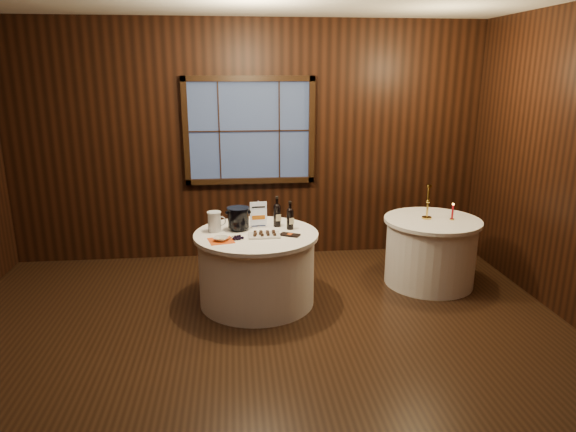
{
  "coord_description": "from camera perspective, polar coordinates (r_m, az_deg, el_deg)",
  "views": [
    {
      "loc": [
        -0.21,
        -4.03,
        2.37
      ],
      "look_at": [
        0.32,
        0.9,
        0.97
      ],
      "focal_mm": 32.0,
      "sensor_mm": 36.0,
      "label": 1
    }
  ],
  "objects": [
    {
      "name": "side_table",
      "position": [
        6.1,
        15.52,
        -3.78
      ],
      "size": [
        1.08,
        1.08,
        0.77
      ],
      "color": "white",
      "rests_on": "ground"
    },
    {
      "name": "main_table",
      "position": [
        5.41,
        -3.5,
        -5.75
      ],
      "size": [
        1.28,
        1.28,
        0.77
      ],
      "color": "white",
      "rests_on": "ground"
    },
    {
      "name": "ground",
      "position": [
        4.68,
        -2.81,
        -14.68
      ],
      "size": [
        6.0,
        6.0,
        0.0
      ],
      "primitive_type": "plane",
      "color": "black",
      "rests_on": "ground"
    },
    {
      "name": "back_wall",
      "position": [
        6.57,
        -4.3,
        8.52
      ],
      "size": [
        6.0,
        0.1,
        3.0
      ],
      "color": "black",
      "rests_on": "ground"
    },
    {
      "name": "sign_stand",
      "position": [
        5.44,
        -3.31,
        -0.25
      ],
      "size": [
        0.18,
        0.1,
        0.29
      ],
      "rotation": [
        0.0,
        0.0,
        0.1
      ],
      "color": "silver",
      "rests_on": "main_table"
    },
    {
      "name": "orange_napkin",
      "position": [
        5.07,
        -7.45,
        -2.73
      ],
      "size": [
        0.28,
        0.28,
        0.0
      ],
      "primitive_type": "cube",
      "rotation": [
        0.0,
        0.0,
        0.23
      ],
      "color": "#DD4C12",
      "rests_on": "main_table"
    },
    {
      "name": "brass_candlestick",
      "position": [
        5.95,
        15.24,
        1.03
      ],
      "size": [
        0.11,
        0.11,
        0.39
      ],
      "color": "gold",
      "rests_on": "side_table"
    },
    {
      "name": "ice_bucket",
      "position": [
        5.36,
        -5.54,
        -0.24
      ],
      "size": [
        0.24,
        0.24,
        0.24
      ],
      "color": "black",
      "rests_on": "main_table"
    },
    {
      "name": "cracker_bowl",
      "position": [
        5.06,
        -7.46,
        -2.52
      ],
      "size": [
        0.18,
        0.18,
        0.03
      ],
      "primitive_type": "imported",
      "rotation": [
        0.0,
        0.0,
        -0.35
      ],
      "color": "silver",
      "rests_on": "orange_napkin"
    },
    {
      "name": "port_bottle_right",
      "position": [
        5.36,
        0.23,
        -0.13
      ],
      "size": [
        0.07,
        0.08,
        0.3
      ],
      "rotation": [
        0.0,
        0.0,
        0.35
      ],
      "color": "black",
      "rests_on": "main_table"
    },
    {
      "name": "grape_bunch",
      "position": [
        5.07,
        -5.59,
        -2.42
      ],
      "size": [
        0.18,
        0.09,
        0.04
      ],
      "rotation": [
        0.0,
        0.0,
        0.2
      ],
      "color": "black",
      "rests_on": "main_table"
    },
    {
      "name": "red_candle",
      "position": [
        6.0,
        17.81,
        0.3
      ],
      "size": [
        0.05,
        0.05,
        0.19
      ],
      "color": "gold",
      "rests_on": "side_table"
    },
    {
      "name": "port_bottle_left",
      "position": [
        5.45,
        -1.23,
        0.28
      ],
      "size": [
        0.08,
        0.09,
        0.33
      ],
      "rotation": [
        0.0,
        0.0,
        0.31
      ],
      "color": "black",
      "rests_on": "main_table"
    },
    {
      "name": "chocolate_box",
      "position": [
        5.18,
        0.21,
        -2.1
      ],
      "size": [
        0.22,
        0.18,
        0.02
      ],
      "primitive_type": "cube",
      "rotation": [
        0.0,
        0.0,
        -0.5
      ],
      "color": "black",
      "rests_on": "main_table"
    },
    {
      "name": "chocolate_plate",
      "position": [
        5.16,
        -2.67,
        -2.06
      ],
      "size": [
        0.32,
        0.21,
        0.05
      ],
      "rotation": [
        0.0,
        0.0,
        0.01
      ],
      "color": "silver",
      "rests_on": "main_table"
    },
    {
      "name": "glass_pitcher",
      "position": [
        5.34,
        -8.16,
        -0.61
      ],
      "size": [
        0.19,
        0.15,
        0.21
      ],
      "rotation": [
        0.0,
        0.0,
        0.03
      ],
      "color": "silver",
      "rests_on": "main_table"
    }
  ]
}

